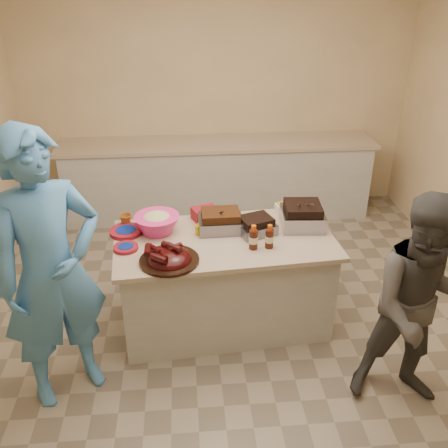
{
  "coord_description": "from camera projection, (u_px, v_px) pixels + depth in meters",
  "views": [
    {
      "loc": [
        -0.39,
        -3.25,
        2.71
      ],
      "look_at": [
        -0.1,
        0.17,
        0.91
      ],
      "focal_mm": 40.0,
      "sensor_mm": 36.0,
      "label": 1
    }
  ],
  "objects": [
    {
      "name": "room",
      "position": [
        237.0,
        329.0,
        4.15
      ],
      "size": [
        4.5,
        5.0,
        2.7
      ],
      "primitive_type": null,
      "color": "beige",
      "rests_on": "ground"
    },
    {
      "name": "back_counter",
      "position": [
        218.0,
        178.0,
        5.88
      ],
      "size": [
        3.6,
        0.64,
        0.9
      ],
      "primitive_type": null,
      "color": "#BCB8AE",
      "rests_on": "ground"
    },
    {
      "name": "bbq_bottle_a",
      "position": [
        253.0,
        248.0,
        3.74
      ],
      "size": [
        0.07,
        0.07,
        0.19
      ],
      "primitive_type": "cylinder",
      "rotation": [
        0.0,
        0.0,
        0.08
      ],
      "color": "#3B140A",
      "rests_on": "island"
    },
    {
      "name": "plate_stack_large",
      "position": [
        126.0,
        233.0,
        3.95
      ],
      "size": [
        0.28,
        0.28,
        0.03
      ],
      "primitive_type": "cylinder",
      "rotation": [
        0.0,
        0.0,
        0.08
      ],
      "color": "maroon",
      "rests_on": "island"
    },
    {
      "name": "guest_gray",
      "position": [
        402.0,
        394.0,
        3.53
      ],
      "size": [
        0.96,
        1.62,
        0.58
      ],
      "primitive_type": "imported",
      "rotation": [
        0.0,
        0.0,
        -0.15
      ],
      "color": "#4E4C47",
      "rests_on": "ground"
    },
    {
      "name": "mac_cheese_dish",
      "position": [
        296.0,
        213.0,
        4.27
      ],
      "size": [
        0.36,
        0.29,
        0.08
      ],
      "primitive_type": "cube",
      "rotation": [
        0.0,
        0.0,
        0.2
      ],
      "color": "gold",
      "rests_on": "island"
    },
    {
      "name": "guest_blue",
      "position": [
        73.0,
        385.0,
        3.61
      ],
      "size": [
        1.64,
        2.0,
        0.46
      ],
      "primitive_type": "imported",
      "rotation": [
        0.0,
        0.0,
        0.57
      ],
      "color": "#4B8FCD",
      "rests_on": "ground"
    },
    {
      "name": "rib_platter",
      "position": [
        169.0,
        262.0,
        3.57
      ],
      "size": [
        0.57,
        0.57,
        0.17
      ],
      "primitive_type": null,
      "rotation": [
        0.0,
        0.0,
        0.42
      ],
      "color": "#3D0707",
      "rests_on": "island"
    },
    {
      "name": "brisket_tray",
      "position": [
        256.0,
        233.0,
        3.96
      ],
      "size": [
        0.34,
        0.31,
        0.08
      ],
      "primitive_type": "cube",
      "rotation": [
        0.0,
        0.0,
        0.34
      ],
      "color": "black",
      "rests_on": "island"
    },
    {
      "name": "mustard_bottle",
      "position": [
        198.0,
        235.0,
        3.93
      ],
      "size": [
        0.04,
        0.04,
        0.11
      ],
      "primitive_type": "cylinder",
      "rotation": [
        0.0,
        0.0,
        0.08
      ],
      "color": "#E0BE08",
      "rests_on": "island"
    },
    {
      "name": "roasting_pan",
      "position": [
        302.0,
        226.0,
        4.06
      ],
      "size": [
        0.36,
        0.36,
        0.13
      ],
      "primitive_type": "cube",
      "rotation": [
        0.0,
        0.0,
        -0.07
      ],
      "color": "gray",
      "rests_on": "island"
    },
    {
      "name": "plate_stack_small",
      "position": [
        126.0,
        249.0,
        3.73
      ],
      "size": [
        0.2,
        0.2,
        0.03
      ],
      "primitive_type": "cylinder",
      "rotation": [
        0.0,
        0.0,
        0.08
      ],
      "color": "maroon",
      "rests_on": "island"
    },
    {
      "name": "basket_stack",
      "position": [
        205.0,
        219.0,
        4.17
      ],
      "size": [
        0.24,
        0.21,
        0.1
      ],
      "primitive_type": "cube",
      "rotation": [
        0.0,
        0.0,
        0.37
      ],
      "color": "maroon",
      "rests_on": "island"
    },
    {
      "name": "coleslaw_bowl",
      "position": [
        158.0,
        232.0,
        3.97
      ],
      "size": [
        0.39,
        0.39,
        0.25
      ],
      "primitive_type": null,
      "rotation": [
        0.0,
        0.0,
        0.08
      ],
      "color": "#F13388",
      "rests_on": "island"
    },
    {
      "name": "island",
      "position": [
        224.0,
        321.0,
        4.25
      ],
      "size": [
        1.77,
        1.03,
        0.81
      ],
      "primitive_type": null,
      "rotation": [
        0.0,
        0.0,
        0.08
      ],
      "color": "#BCB8AE",
      "rests_on": "ground"
    },
    {
      "name": "plastic_cup",
      "position": [
        126.0,
        225.0,
        4.07
      ],
      "size": [
        0.11,
        0.1,
        0.1
      ],
      "primitive_type": "imported",
      "rotation": [
        0.0,
        0.0,
        0.08
      ],
      "color": "#9E581C",
      "rests_on": "island"
    },
    {
      "name": "sauce_bowl",
      "position": [
        223.0,
        226.0,
        4.06
      ],
      "size": [
        0.15,
        0.06,
        0.15
      ],
      "primitive_type": "imported",
      "rotation": [
        0.0,
        0.0,
        0.08
      ],
      "color": "silver",
      "rests_on": "island"
    },
    {
      "name": "pulled_pork_tray",
      "position": [
        221.0,
        230.0,
        4.0
      ],
      "size": [
        0.35,
        0.27,
        0.11
      ],
      "primitive_type": "cube",
      "rotation": [
        0.0,
        0.0,
        0.01
      ],
      "color": "#47230F",
      "rests_on": "island"
    },
    {
      "name": "sausage_plate",
      "position": [
        246.0,
        224.0,
        4.08
      ],
      "size": [
        0.32,
        0.32,
        0.05
      ],
      "primitive_type": "cylinder",
      "rotation": [
        0.0,
        0.0,
        0.11
      ],
      "color": "silver",
      "rests_on": "island"
    },
    {
      "name": "bbq_bottle_b",
      "position": [
        269.0,
        247.0,
        3.75
      ],
      "size": [
        0.07,
        0.07,
        0.19
      ],
      "primitive_type": "cylinder",
      "rotation": [
        0.0,
        0.0,
        0.08
      ],
      "color": "#3B140A",
      "rests_on": "island"
    }
  ]
}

